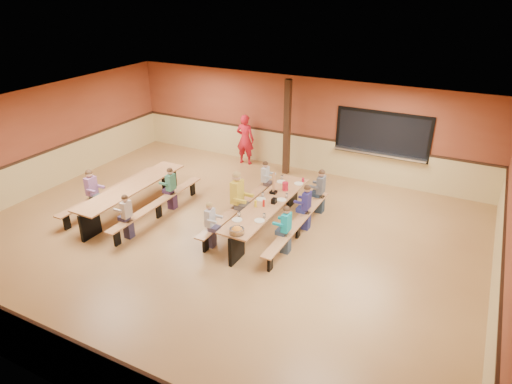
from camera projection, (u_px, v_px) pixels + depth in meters
The scene contains 23 objects.
ground at pixel (220, 236), 11.11m from camera, with size 12.00×12.00×0.00m, color olive.
room_envelope at pixel (219, 211), 10.82m from camera, with size 12.04×10.04×3.02m.
kitchen_pass_through at pixel (382, 136), 13.38m from camera, with size 2.78×0.28×1.38m.
structural_post at pixel (287, 128), 14.09m from camera, with size 0.18×0.18×3.00m, color black.
cafeteria_table_main at pixel (268, 211), 11.20m from camera, with size 1.91×3.70×0.74m.
cafeteria_table_second at pixel (133, 193), 12.12m from camera, with size 1.91×3.70×0.74m.
seated_child_white_left at pixel (210, 225), 10.48m from camera, with size 0.33×0.27×1.13m, color silver, non-canonical shape.
seated_adult_yellow at pixel (237, 198), 11.43m from camera, with size 0.46×0.38×1.40m, color gold, non-canonical shape.
seated_child_grey_left at pixel (265, 181), 12.76m from camera, with size 0.33×0.27×1.12m, color #BCBCBC, non-canonical shape.
seated_child_teal_right at pixel (286, 230), 10.24m from camera, with size 0.34×0.28×1.16m, color teal, non-canonical shape.
seated_child_navy_right at pixel (306, 208), 11.22m from camera, with size 0.35×0.29×1.17m, color navy, non-canonical shape.
seated_child_char_right at pixel (321, 191), 12.03m from camera, with size 0.37×0.30×1.20m, color #4D4F56, non-canonical shape.
seated_child_purple_sec at pixel (92, 192), 11.93m from camera, with size 0.38×0.31×1.24m, color #875686, non-canonical shape.
seated_child_green_sec at pixel (171, 189), 12.23m from camera, with size 0.35×0.28×1.16m, color #356F54, non-canonical shape.
seated_child_tan_sec at pixel (127, 217), 10.85m from camera, with size 0.33×0.27×1.12m, color #BAA597, non-canonical shape.
standing_woman at pixel (245, 139), 15.14m from camera, with size 0.62×0.40×1.69m, color #B41422.
punch_pitcher at pixel (285, 186), 11.73m from camera, with size 0.16×0.16×0.22m, color #B7182C.
chip_bowl at pixel (237, 231), 9.75m from camera, with size 0.32×0.32×0.15m, color orange, non-canonical shape.
napkin_dispenser at pixel (274, 201), 11.07m from camera, with size 0.10×0.14×0.13m, color black.
condiment_mustard at pixel (256, 204), 10.88m from camera, with size 0.06×0.06×0.17m, color yellow.
condiment_ketchup at pixel (264, 203), 10.91m from camera, with size 0.06×0.06×0.17m, color #B2140F.
table_paddle at pixel (273, 188), 11.56m from camera, with size 0.16×0.16×0.56m.
place_settings at pixel (268, 201), 11.09m from camera, with size 0.65×3.30×0.11m, color beige, non-canonical shape.
Camera 1 is at (5.20, -8.11, 5.72)m, focal length 32.00 mm.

